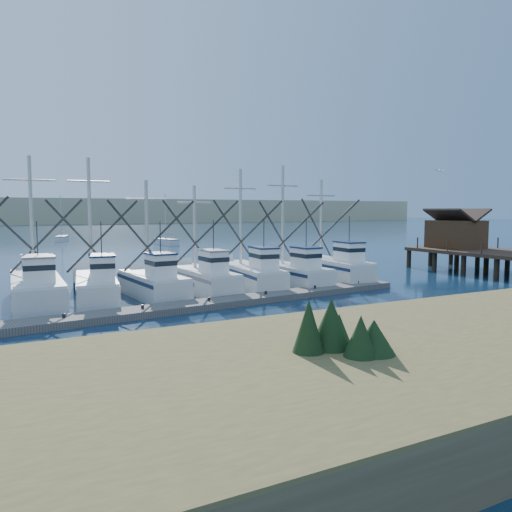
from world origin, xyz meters
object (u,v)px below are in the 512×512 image
Objects in this scene: floating_dock at (209,304)px; sailboat_near at (166,242)px; timber_pier at (488,244)px; sailboat_far at (62,239)px.

sailboat_near is (13.25, 50.24, 0.31)m from floating_dock.
sailboat_far reaches higher than timber_pier.
floating_dock is at bearing -173.79° from timber_pier.
sailboat_far is (-28.13, 64.48, -2.06)m from timber_pier.
timber_pier is at bearing -83.30° from sailboat_near.
floating_dock is at bearing -74.01° from sailboat_far.
floating_dock is 3.53× the size of sailboat_near.
timber_pier is (27.75, 3.02, 2.38)m from floating_dock.
floating_dock is 3.53× the size of sailboat_far.
sailboat_near reaches higher than timber_pier.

